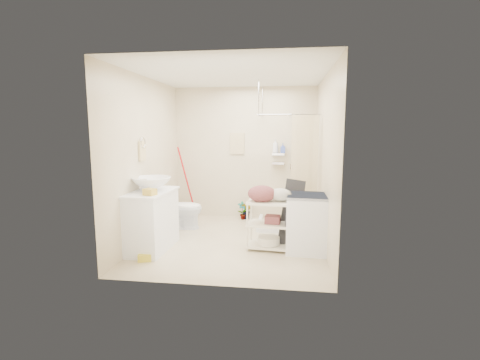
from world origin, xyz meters
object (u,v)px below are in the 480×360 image
object	(u,v)px
toilet	(182,208)
laundry_rack	(269,220)
washing_machine	(307,223)
vanity	(151,220)

from	to	relation	value
toilet	laundry_rack	world-z (taller)	laundry_rack
laundry_rack	washing_machine	bearing A→B (deg)	4.50
vanity	toilet	bearing A→B (deg)	86.44
washing_machine	toilet	bearing A→B (deg)	160.16
vanity	washing_machine	xyz separation A→B (m)	(2.30, 0.22, -0.02)
toilet	laundry_rack	xyz separation A→B (m)	(1.62, -0.92, 0.07)
vanity	toilet	world-z (taller)	vanity
washing_machine	vanity	bearing A→B (deg)	-171.34
toilet	laundry_rack	size ratio (longest dim) A/B	0.85
vanity	toilet	size ratio (longest dim) A/B	1.34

